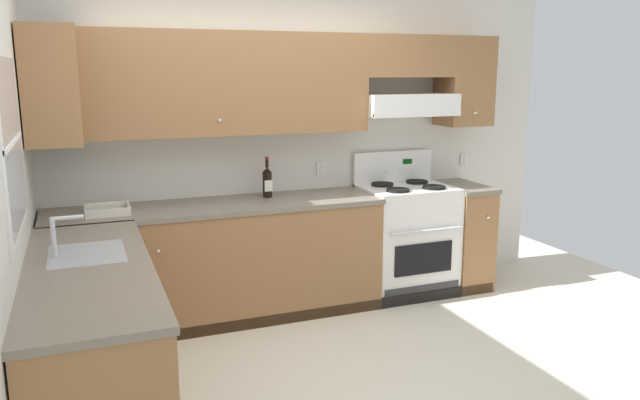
% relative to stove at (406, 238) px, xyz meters
% --- Properties ---
extents(ground_plane, '(7.04, 7.04, 0.00)m').
position_rel_stove_xyz_m(ground_plane, '(-1.33, -1.25, -0.48)').
color(ground_plane, beige).
extents(wall_back, '(4.68, 0.57, 2.55)m').
position_rel_stove_xyz_m(wall_back, '(-0.94, 0.27, 1.00)').
color(wall_back, silver).
rests_on(wall_back, ground_plane).
extents(wall_left, '(0.47, 4.00, 2.55)m').
position_rel_stove_xyz_m(wall_left, '(-2.92, -1.03, 0.87)').
color(wall_left, silver).
rests_on(wall_left, ground_plane).
extents(counter_back_run, '(3.60, 0.65, 0.91)m').
position_rel_stove_xyz_m(counter_back_run, '(-1.36, -0.01, -0.03)').
color(counter_back_run, olive).
rests_on(counter_back_run, ground_plane).
extents(counter_left_run, '(0.63, 1.91, 1.13)m').
position_rel_stove_xyz_m(counter_left_run, '(-2.57, -1.25, -0.02)').
color(counter_left_run, olive).
rests_on(counter_left_run, ground_plane).
extents(stove, '(0.76, 0.62, 1.20)m').
position_rel_stove_xyz_m(stove, '(0.00, 0.00, 0.00)').
color(stove, white).
rests_on(stove, ground_plane).
extents(wine_bottle, '(0.07, 0.08, 0.32)m').
position_rel_stove_xyz_m(wine_bottle, '(-1.20, 0.11, 0.56)').
color(wine_bottle, black).
rests_on(wine_bottle, counter_back_run).
extents(bowl, '(0.30, 0.27, 0.06)m').
position_rel_stove_xyz_m(bowl, '(-2.42, -0.03, 0.45)').
color(bowl, beige).
rests_on(bowl, counter_back_run).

